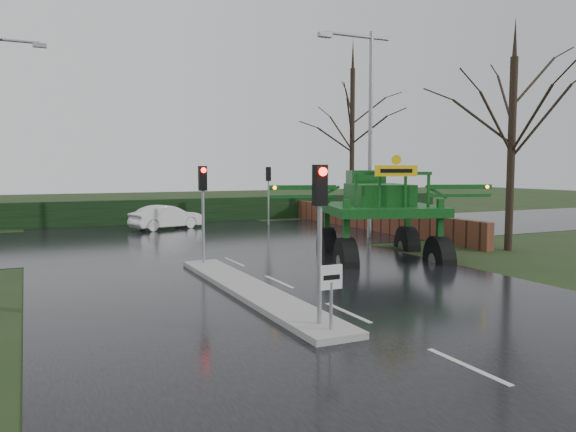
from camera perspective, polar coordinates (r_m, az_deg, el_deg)
name	(u,v)px	position (r m, az deg, el deg)	size (l,w,h in m)	color
ground	(347,313)	(13.63, 6.05, -9.81)	(140.00, 140.00, 0.00)	black
road_main	(217,255)	(22.61, -7.20, -3.92)	(14.00, 80.00, 0.02)	black
road_cross	(180,238)	(28.33, -10.95, -2.19)	(80.00, 12.00, 0.02)	black
median_island	(251,290)	(15.68, -3.82, -7.53)	(1.20, 10.00, 0.16)	gray
hedge_row	(147,212)	(36.03, -14.09, 0.44)	(44.00, 0.90, 1.50)	black
brick_wall	(360,218)	(32.44, 7.32, -0.19)	(0.40, 20.00, 1.20)	#592D1E
keep_left_sign	(331,287)	(11.49, 4.41, -7.16)	(0.50, 0.07, 1.35)	gray
traffic_signal_near	(320,210)	(11.70, 3.27, 0.65)	(0.26, 0.33, 3.52)	gray
traffic_signal_mid	(203,193)	(19.58, -8.64, 2.31)	(0.26, 0.33, 3.52)	gray
traffic_signal_far	(268,182)	(34.02, -2.01, 3.44)	(0.26, 0.33, 3.52)	gray
street_light_right	(365,116)	(27.82, 7.85, 10.08)	(3.85, 0.30, 10.00)	gray
tree_right_near	(512,126)	(25.26, 21.81, 8.50)	(5.60, 5.60, 9.64)	black
tree_right_far	(352,122)	(38.01, 6.55, 9.46)	(7.00, 7.00, 12.05)	black
crop_sprayer	(345,200)	(20.30, 5.81, 1.65)	(8.40, 6.42, 4.90)	black
white_sedan	(167,229)	(32.43, -12.23, -1.33)	(1.42, 4.07, 1.34)	white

